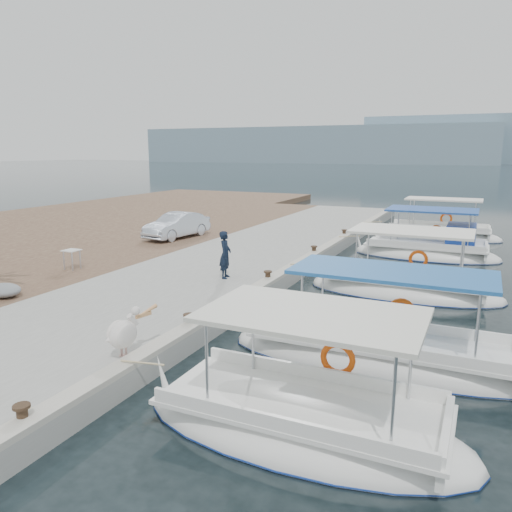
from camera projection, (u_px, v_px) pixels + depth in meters
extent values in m
plane|color=black|center=(259.00, 308.00, 15.57)|extent=(400.00, 400.00, 0.00)
cube|color=gray|center=(243.00, 260.00, 21.19)|extent=(6.00, 40.00, 0.50)
cube|color=#AEAA9A|center=(305.00, 259.00, 19.99)|extent=(0.44, 40.00, 0.12)
cube|color=brown|center=(147.00, 251.00, 23.22)|extent=(4.00, 40.00, 0.50)
cube|color=#748FA0|center=(315.00, 145.00, 207.57)|extent=(140.00, 40.00, 14.00)
ellipsoid|color=white|center=(301.00, 431.00, 8.64)|extent=(5.95, 2.38, 1.30)
ellipsoid|color=navy|center=(301.00, 432.00, 8.64)|extent=(5.98, 2.43, 0.22)
cube|color=white|center=(302.00, 405.00, 8.54)|extent=(4.88, 2.05, 0.08)
cube|color=silver|center=(312.00, 315.00, 8.14)|extent=(3.57, 2.19, 0.08)
cylinder|color=silver|center=(207.00, 368.00, 8.12)|extent=(0.05, 0.05, 1.60)
torus|color=#DC4B0B|center=(338.00, 359.00, 9.33)|extent=(0.68, 0.12, 0.68)
ellipsoid|color=white|center=(379.00, 362.00, 11.49)|extent=(7.24, 2.10, 1.30)
ellipsoid|color=navy|center=(379.00, 362.00, 11.50)|extent=(7.28, 2.14, 0.22)
cube|color=white|center=(380.00, 341.00, 11.39)|extent=(5.94, 1.80, 0.08)
cube|color=#215DA5|center=(392.00, 272.00, 10.98)|extent=(4.35, 1.93, 0.08)
cylinder|color=silver|center=(302.00, 308.00, 11.19)|extent=(0.05, 0.05, 1.60)
torus|color=#DC4B0B|center=(401.00, 312.00, 12.06)|extent=(0.68, 0.12, 0.68)
ellipsoid|color=white|center=(403.00, 292.00, 17.13)|extent=(6.48, 2.46, 1.30)
ellipsoid|color=navy|center=(403.00, 293.00, 17.14)|extent=(6.52, 2.51, 0.22)
cube|color=white|center=(404.00, 278.00, 17.03)|extent=(5.32, 2.12, 0.08)
cube|color=white|center=(412.00, 231.00, 16.63)|extent=(3.89, 2.26, 0.08)
cylinder|color=silver|center=(356.00, 257.00, 16.64)|extent=(0.05, 0.05, 1.60)
torus|color=#DC4B0B|center=(418.00, 259.00, 17.86)|extent=(0.68, 0.12, 0.68)
ellipsoid|color=white|center=(425.00, 256.00, 23.12)|extent=(6.49, 2.57, 1.30)
ellipsoid|color=navy|center=(425.00, 256.00, 23.13)|extent=(6.52, 2.63, 0.22)
cube|color=white|center=(426.00, 245.00, 23.02)|extent=(5.32, 2.21, 0.08)
cube|color=#1E4698|center=(432.00, 210.00, 22.62)|extent=(3.89, 2.37, 0.08)
cylinder|color=silver|center=(391.00, 229.00, 22.59)|extent=(0.05, 0.05, 1.60)
torus|color=#DC4B0B|center=(436.00, 232.00, 23.89)|extent=(0.68, 0.12, 0.68)
cube|color=navy|center=(461.00, 235.00, 22.31)|extent=(1.20, 1.80, 1.00)
ellipsoid|color=white|center=(438.00, 237.00, 28.00)|extent=(6.63, 2.12, 1.30)
ellipsoid|color=navy|center=(438.00, 238.00, 28.00)|extent=(6.66, 2.16, 0.22)
cube|color=white|center=(438.00, 229.00, 27.89)|extent=(5.43, 1.83, 0.08)
cube|color=white|center=(444.00, 199.00, 27.49)|extent=(3.98, 1.95, 0.08)
cylinder|color=silver|center=(410.00, 215.00, 27.63)|extent=(0.05, 0.05, 1.60)
torus|color=#DC4B0B|center=(446.00, 219.00, 28.57)|extent=(0.68, 0.12, 0.68)
cylinder|color=black|center=(22.00, 415.00, 8.02)|extent=(0.18, 0.18, 0.30)
cylinder|color=black|center=(21.00, 406.00, 7.98)|extent=(0.28, 0.28, 0.05)
cylinder|color=black|center=(189.00, 321.00, 12.46)|extent=(0.18, 0.18, 0.30)
cylinder|color=black|center=(189.00, 315.00, 12.43)|extent=(0.28, 0.28, 0.05)
cylinder|color=black|center=(268.00, 276.00, 16.91)|extent=(0.18, 0.18, 0.30)
cylinder|color=black|center=(268.00, 272.00, 16.88)|extent=(0.28, 0.28, 0.05)
cylinder|color=black|center=(314.00, 250.00, 21.36)|extent=(0.18, 0.18, 0.30)
cylinder|color=black|center=(314.00, 246.00, 21.33)|extent=(0.28, 0.28, 0.05)
cylinder|color=black|center=(344.00, 233.00, 25.81)|extent=(0.18, 0.18, 0.30)
cylinder|color=black|center=(344.00, 230.00, 25.77)|extent=(0.28, 0.28, 0.05)
cylinder|color=tan|center=(121.00, 349.00, 10.66)|extent=(0.05, 0.05, 0.32)
cylinder|color=tan|center=(126.00, 351.00, 10.57)|extent=(0.05, 0.05, 0.32)
ellipsoid|color=silver|center=(123.00, 334.00, 10.54)|extent=(0.62, 0.83, 0.59)
cylinder|color=silver|center=(133.00, 320.00, 10.70)|extent=(0.19, 0.29, 0.31)
sphere|color=silver|center=(136.00, 311.00, 10.73)|extent=(0.19, 0.19, 0.19)
cone|color=#EAA566|center=(147.00, 311.00, 10.97)|extent=(0.23, 0.58, 0.23)
imported|color=black|center=(225.00, 255.00, 17.11)|extent=(0.52, 0.67, 1.64)
imported|color=silver|center=(177.00, 225.00, 25.13)|extent=(1.85, 3.97, 1.26)
ellipsoid|color=gray|center=(3.00, 290.00, 14.99)|extent=(1.10, 0.90, 0.40)
cylinder|color=silver|center=(64.00, 261.00, 18.36)|extent=(0.06, 0.06, 0.70)
cylinder|color=silver|center=(72.00, 262.00, 18.20)|extent=(0.06, 0.06, 0.70)
cylinder|color=silver|center=(72.00, 258.00, 18.72)|extent=(0.06, 0.06, 0.70)
cylinder|color=silver|center=(80.00, 259.00, 18.56)|extent=(0.06, 0.06, 0.70)
cube|color=white|center=(71.00, 250.00, 18.39)|extent=(0.55, 0.55, 0.03)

